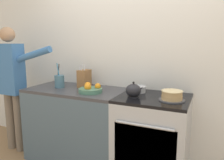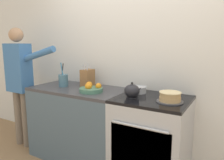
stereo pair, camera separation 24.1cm
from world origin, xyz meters
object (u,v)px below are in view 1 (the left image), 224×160
knife_block (84,78)px  person_baker (11,79)px  utensil_crock (59,81)px  tea_kettle (134,90)px  mixing_bowl (138,89)px  fruit_bowl (90,89)px  layer_cake (172,96)px  stove_range (152,138)px

knife_block → person_baker: 0.98m
knife_block → person_baker: size_ratio=0.19×
utensil_crock → tea_kettle: bearing=-3.2°
mixing_bowl → fruit_bowl: fruit_bowl is taller
layer_cake → mixing_bowl: (-0.41, 0.20, -0.01)m
stove_range → mixing_bowl: mixing_bowl is taller
stove_range → utensil_crock: (-1.19, -0.03, 0.53)m
mixing_bowl → utensil_crock: size_ratio=0.63×
mixing_bowl → knife_block: size_ratio=0.63×
stove_range → layer_cake: 0.54m
layer_cake → tea_kettle: (-0.39, -0.02, 0.02)m
tea_kettle → stove_range: bearing=22.8°
tea_kettle → person_baker: 1.67m
tea_kettle → mixing_bowl: 0.22m
mixing_bowl → utensil_crock: bearing=-170.4°
fruit_bowl → utensil_crock: bearing=172.1°
tea_kettle → fruit_bowl: (-0.51, -0.01, -0.03)m
utensil_crock → layer_cake: bearing=-1.4°
stove_range → fruit_bowl: 0.86m
layer_cake → tea_kettle: size_ratio=1.28×
stove_range → person_baker: (-1.86, -0.16, 0.54)m
mixing_bowl → person_baker: (-1.64, -0.30, 0.05)m
utensil_crock → fruit_bowl: size_ratio=1.15×
person_baker → fruit_bowl: bearing=13.2°
layer_cake → person_baker: (-2.05, -0.10, 0.04)m
person_baker → stove_range: bearing=14.7°
stove_range → fruit_bowl: size_ratio=3.37×
fruit_bowl → knife_block: bearing=133.8°
utensil_crock → fruit_bowl: (0.48, -0.07, -0.04)m
mixing_bowl → fruit_bowl: 0.54m
tea_kettle → knife_block: 0.77m
person_baker → layer_cake: bearing=12.6°
knife_block → utensil_crock: 0.31m
stove_range → tea_kettle: (-0.19, -0.08, 0.52)m
stove_range → tea_kettle: tea_kettle is taller
stove_range → layer_cake: layer_cake is taller
tea_kettle → fruit_bowl: tea_kettle is taller
knife_block → fruit_bowl: 0.33m
knife_block → tea_kettle: bearing=-16.8°
knife_block → utensil_crock: size_ratio=0.99×
layer_cake → fruit_bowl: fruit_bowl is taller
layer_cake → knife_block: bearing=169.9°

